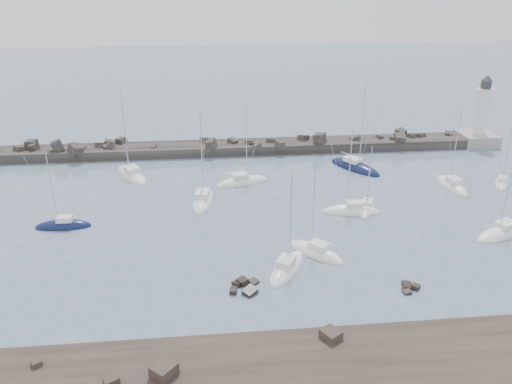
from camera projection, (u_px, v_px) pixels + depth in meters
ground at (272, 249)px, 62.94m from camera, size 400.00×400.00×0.00m
rock_shelf at (302, 377)px, 42.86m from camera, size 140.00×12.27×1.84m
rock_cluster_near at (244, 287)px, 55.13m from camera, size 3.56×3.75×1.55m
rock_cluster_far at (410, 288)px, 54.88m from camera, size 2.41×2.16×1.00m
breakwater at (206, 151)px, 96.71m from camera, size 115.00×7.55×5.41m
lighthouse at (478, 129)px, 100.69m from camera, size 7.00×7.00×14.60m
sailboat_1 at (131, 175)px, 85.65m from camera, size 7.75×10.45×16.03m
sailboat_2 at (63, 226)px, 68.33m from camera, size 7.58×2.40×12.13m
sailboat_3 at (203, 201)px, 76.03m from camera, size 4.32×9.71×14.91m
sailboat_4 at (243, 182)px, 82.79m from camera, size 9.44×5.25×14.30m
sailboat_5 at (316, 253)px, 61.83m from camera, size 7.26×7.59×12.85m
sailboat_6 at (367, 209)px, 73.46m from camera, size 4.68×7.07×10.87m
sailboat_7 at (287, 269)px, 58.39m from camera, size 6.63×8.63×13.58m
sailboat_8 at (355, 168)px, 89.01m from camera, size 8.72×10.79×16.88m
sailboat_9 at (351, 212)px, 72.52m from camera, size 8.70×3.82×13.46m
sailboat_10 at (452, 186)px, 81.30m from camera, size 3.28×8.95×13.98m
sailboat_11 at (502, 233)px, 66.42m from camera, size 9.72×6.30×14.77m
sailboat_12 at (501, 184)px, 82.15m from camera, size 4.90×6.51×10.36m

